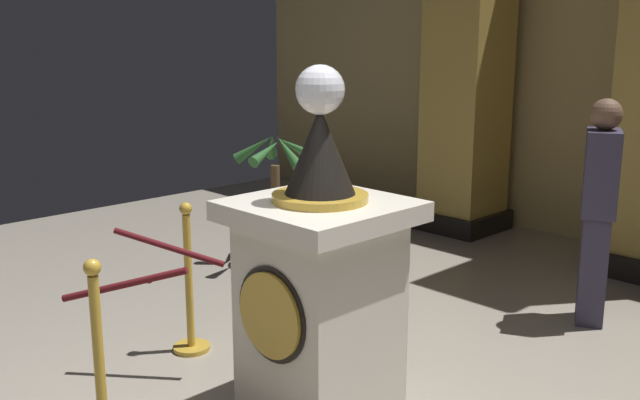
% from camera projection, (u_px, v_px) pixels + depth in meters
% --- Properties ---
extents(pedestal_clock, '(0.81, 0.81, 1.86)m').
position_uv_depth(pedestal_clock, '(319.00, 288.00, 3.71)').
color(pedestal_clock, silver).
rests_on(pedestal_clock, ground_plane).
extents(stanchion_near, '(0.24, 0.24, 0.98)m').
position_uv_depth(stanchion_near, '(190.00, 300.00, 4.62)').
color(stanchion_near, gold).
rests_on(stanchion_near, ground_plane).
extents(stanchion_far, '(0.24, 0.24, 1.03)m').
position_uv_depth(stanchion_far, '(102.00, 396.00, 3.36)').
color(stanchion_far, gold).
rests_on(stanchion_far, ground_plane).
extents(velvet_rope, '(0.94, 0.95, 0.22)m').
position_uv_depth(velvet_rope, '(148.00, 265.00, 3.90)').
color(velvet_rope, '#591419').
extents(column_left, '(0.81, 0.81, 3.97)m').
position_uv_depth(column_left, '(469.00, 37.00, 7.21)').
color(column_left, black).
rests_on(column_left, ground_plane).
extents(potted_palm_left, '(0.71, 0.73, 1.20)m').
position_uv_depth(potted_palm_left, '(276.00, 223.00, 6.40)').
color(potted_palm_left, black).
rests_on(potted_palm_left, ground_plane).
extents(bystander_guest, '(0.36, 0.42, 1.58)m').
position_uv_depth(bystander_guest, '(598.00, 208.00, 4.99)').
color(bystander_guest, '#383347').
rests_on(bystander_guest, ground_plane).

